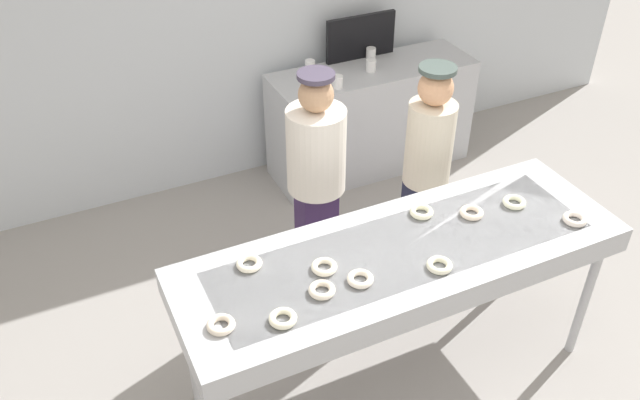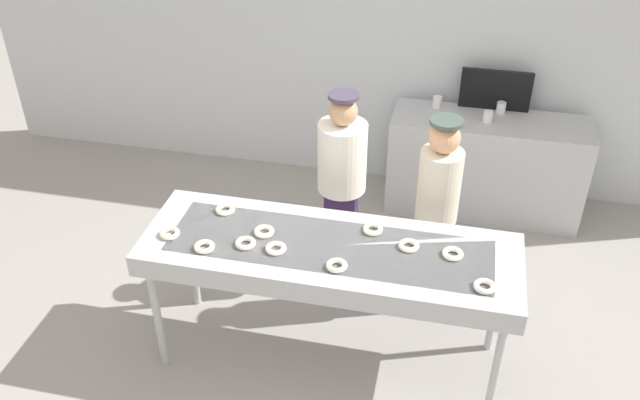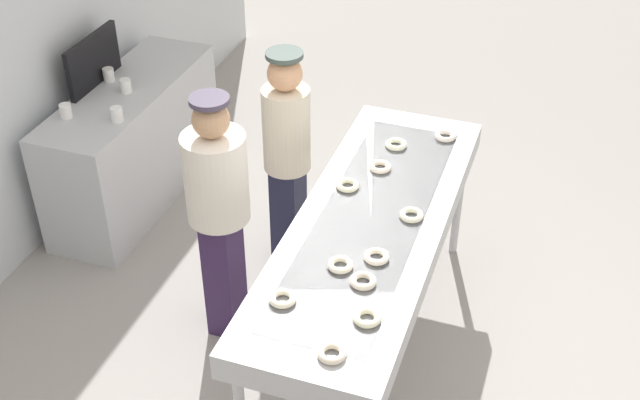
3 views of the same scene
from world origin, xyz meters
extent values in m
plane|color=#9E9993|center=(0.00, 0.00, 0.00)|extent=(16.00, 16.00, 0.00)
cube|color=silver|center=(0.00, 2.59, 1.49)|extent=(8.00, 0.12, 2.99)
cube|color=#B7BABF|center=(0.00, 0.00, 0.93)|extent=(2.46, 0.80, 0.15)
cube|color=slate|center=(0.00, 0.00, 0.97)|extent=(2.09, 0.56, 0.08)
cylinder|color=#B7BABF|center=(1.13, -0.32, 0.43)|extent=(0.06, 0.06, 0.86)
cylinder|color=#B7BABF|center=(-1.13, 0.32, 0.43)|extent=(0.06, 0.06, 0.86)
cylinder|color=#B7BABF|center=(1.13, 0.32, 0.43)|extent=(0.06, 0.06, 0.86)
torus|color=#EEEBC4|center=(0.25, 0.21, 1.02)|extent=(0.16, 0.16, 0.03)
torus|color=white|center=(0.98, -0.21, 1.02)|extent=(0.14, 0.14, 0.03)
torus|color=white|center=(-0.32, -0.13, 1.02)|extent=(0.18, 0.18, 0.03)
torus|color=white|center=(-0.78, 0.22, 1.02)|extent=(0.14, 0.14, 0.03)
torus|color=white|center=(-0.45, 0.03, 1.02)|extent=(0.16, 0.16, 0.03)
torus|color=#F9E5CA|center=(0.50, 0.09, 1.02)|extent=(0.14, 0.14, 0.03)
torus|color=white|center=(-0.78, -0.21, 1.02)|extent=(0.18, 0.18, 0.03)
torus|color=#EFE0C7|center=(-0.53, -0.11, 1.02)|extent=(0.19, 0.19, 0.03)
torus|color=#ECE7C6|center=(0.09, -0.21, 1.02)|extent=(0.19, 0.19, 0.03)
torus|color=white|center=(0.78, 0.06, 1.02)|extent=(0.14, 0.14, 0.03)
torus|color=#F9E7CC|center=(-1.05, -0.12, 1.02)|extent=(0.15, 0.15, 0.03)
cube|color=#1E2037|center=(0.64, 0.75, 0.40)|extent=(0.24, 0.18, 0.80)
cylinder|color=beige|center=(0.64, 0.75, 1.08)|extent=(0.31, 0.31, 0.56)
sphere|color=tan|center=(0.64, 0.75, 1.47)|extent=(0.22, 0.22, 0.22)
cylinder|color=#3E4B46|center=(0.64, 0.75, 1.60)|extent=(0.23, 0.23, 0.03)
cube|color=#321F45|center=(-0.09, 0.89, 0.44)|extent=(0.24, 0.18, 0.87)
cylinder|color=silver|center=(-0.09, 0.89, 1.14)|extent=(0.37, 0.37, 0.55)
sphere|color=tan|center=(-0.09, 0.89, 1.52)|extent=(0.21, 0.21, 0.21)
cylinder|color=#41394C|center=(-0.09, 0.89, 1.64)|extent=(0.22, 0.22, 0.03)
cube|color=#B7BABF|center=(1.01, 2.14, 0.47)|extent=(1.74, 0.57, 0.94)
cylinder|color=white|center=(1.08, 2.31, 0.99)|extent=(0.08, 0.08, 0.10)
cylinder|color=white|center=(0.52, 2.30, 0.99)|extent=(0.08, 0.08, 0.10)
cylinder|color=white|center=(0.97, 2.11, 0.99)|extent=(0.08, 0.08, 0.10)
cylinder|color=white|center=(0.59, 1.95, 0.99)|extent=(0.08, 0.08, 0.10)
cube|color=black|center=(1.01, 2.37, 1.12)|extent=(0.62, 0.04, 0.37)
camera|label=1|loc=(-1.55, -2.24, 3.29)|focal=37.37mm
camera|label=2|loc=(0.69, -3.40, 3.71)|focal=38.19mm
camera|label=3|loc=(-3.53, -0.93, 3.74)|focal=46.16mm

